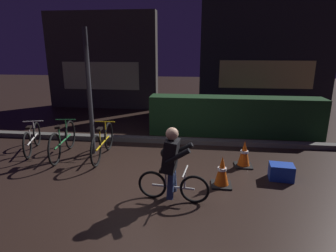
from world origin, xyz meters
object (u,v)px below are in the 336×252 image
(parked_bike_leftmost, at_px, (32,139))
(parked_bike_center_left, at_px, (103,142))
(parked_bike_left_mid, at_px, (63,141))
(cyclist, at_px, (172,164))
(blue_crate, at_px, (281,172))
(traffic_cone_far, at_px, (244,154))
(street_post, at_px, (89,94))
(traffic_cone_near, at_px, (222,172))

(parked_bike_leftmost, relative_size, parked_bike_center_left, 0.86)
(parked_bike_left_mid, xyz_separation_m, cyclist, (2.70, -1.65, 0.26))
(blue_crate, distance_m, cyclist, 2.27)
(parked_bike_center_left, height_order, cyclist, cyclist)
(parked_bike_left_mid, relative_size, blue_crate, 3.96)
(blue_crate, height_order, cyclist, cyclist)
(parked_bike_center_left, distance_m, blue_crate, 3.82)
(traffic_cone_far, distance_m, cyclist, 2.09)
(street_post, distance_m, parked_bike_center_left, 1.14)
(cyclist, bearing_deg, parked_bike_left_mid, 154.99)
(traffic_cone_far, height_order, blue_crate, traffic_cone_far)
(traffic_cone_near, height_order, traffic_cone_far, traffic_cone_near)
(street_post, relative_size, cyclist, 2.30)
(street_post, distance_m, cyclist, 2.93)
(parked_bike_leftmost, distance_m, traffic_cone_near, 4.59)
(blue_crate, bearing_deg, traffic_cone_near, -160.72)
(street_post, height_order, parked_bike_center_left, street_post)
(blue_crate, bearing_deg, parked_bike_left_mid, 172.02)
(parked_bike_center_left, relative_size, traffic_cone_near, 2.98)
(cyclist, bearing_deg, parked_bike_leftmost, 159.33)
(traffic_cone_far, xyz_separation_m, blue_crate, (0.63, -0.55, -0.12))
(street_post, distance_m, traffic_cone_far, 3.65)
(traffic_cone_near, distance_m, blue_crate, 1.22)
(parked_bike_center_left, bearing_deg, street_post, 52.58)
(street_post, relative_size, parked_bike_center_left, 1.69)
(parked_bike_leftmost, xyz_separation_m, cyclist, (3.57, -1.83, 0.31))
(parked_bike_leftmost, distance_m, parked_bike_center_left, 1.81)
(parked_bike_left_mid, height_order, traffic_cone_far, parked_bike_left_mid)
(parked_bike_left_mid, relative_size, traffic_cone_near, 3.06)
(parked_bike_left_mid, bearing_deg, cyclist, -129.57)
(parked_bike_center_left, distance_m, cyclist, 2.45)
(parked_bike_center_left, height_order, traffic_cone_far, parked_bike_center_left)
(traffic_cone_far, xyz_separation_m, cyclist, (-1.36, -1.54, 0.36))
(parked_bike_left_mid, xyz_separation_m, traffic_cone_near, (3.55, -1.06, -0.09))
(street_post, height_order, cyclist, street_post)
(parked_bike_leftmost, relative_size, parked_bike_left_mid, 0.84)
(street_post, bearing_deg, parked_bike_leftmost, -177.41)
(parked_bike_center_left, bearing_deg, traffic_cone_far, -96.15)
(street_post, bearing_deg, blue_crate, -12.47)
(parked_bike_leftmost, xyz_separation_m, parked_bike_left_mid, (0.87, -0.17, 0.04))
(parked_bike_left_mid, xyz_separation_m, parked_bike_center_left, (0.94, 0.03, -0.01))
(traffic_cone_near, bearing_deg, parked_bike_center_left, 157.39)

